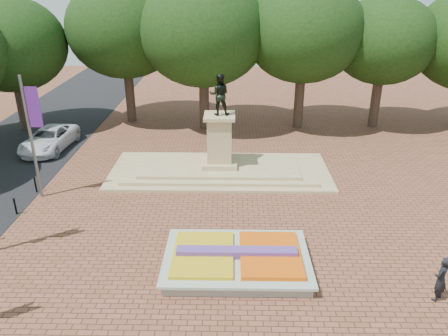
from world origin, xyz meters
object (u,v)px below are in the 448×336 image
flower_bed (237,259)px  monument (220,160)px  pedestrian (441,279)px  van (49,139)px

flower_bed → monument: bearing=95.9°
monument → pedestrian: 14.87m
flower_bed → pedestrian: (7.81, -1.96, 0.59)m
monument → van: bearing=162.3°
van → pedestrian: size_ratio=2.96×
monument → pedestrian: bearing=-53.5°
flower_bed → van: bearing=134.1°
flower_bed → pedestrian: pedestrian is taller
monument → flower_bed: bearing=-84.1°
pedestrian → van: bearing=-80.6°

